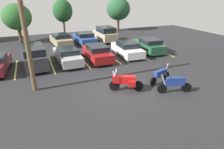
# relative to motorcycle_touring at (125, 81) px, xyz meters

# --- Properties ---
(ground) EXTENTS (44.00, 44.00, 0.10)m
(ground) POSITION_rel_motorcycle_touring_xyz_m (-0.20, 0.07, -0.73)
(ground) COLOR #262628
(motorcycle_touring) EXTENTS (2.03, 1.22, 1.44)m
(motorcycle_touring) POSITION_rel_motorcycle_touring_xyz_m (0.00, 0.00, 0.00)
(motorcycle_touring) COLOR black
(motorcycle_touring) RESTS_ON ground
(motorcycle_second) EXTENTS (2.14, 0.88, 1.26)m
(motorcycle_second) POSITION_rel_motorcycle_touring_xyz_m (2.73, -1.44, -0.08)
(motorcycle_second) COLOR black
(motorcycle_second) RESTS_ON ground
(motorcycle_third) EXTENTS (2.03, 0.85, 1.24)m
(motorcycle_third) POSITION_rel_motorcycle_touring_xyz_m (2.84, 0.19, -0.11)
(motorcycle_third) COLOR black
(motorcycle_third) RESTS_ON ground
(parking_stripes) EXTENTS (17.42, 4.80, 0.01)m
(parking_stripes) POSITION_rel_motorcycle_touring_xyz_m (-0.91, 6.97, -0.67)
(parking_stripes) COLOR #EAE066
(parking_stripes) RESTS_ON ground
(car_charcoal) EXTENTS (2.04, 4.87, 1.87)m
(car_charcoal) POSITION_rel_motorcycle_touring_xyz_m (-5.14, 7.00, 0.27)
(car_charcoal) COLOR #38383D
(car_charcoal) RESTS_ON ground
(car_silver) EXTENTS (1.94, 4.85, 1.39)m
(car_silver) POSITION_rel_motorcycle_touring_xyz_m (-2.35, 6.93, 0.01)
(car_silver) COLOR #B7B7BC
(car_silver) RESTS_ON ground
(car_red) EXTENTS (1.89, 4.56, 1.43)m
(car_red) POSITION_rel_motorcycle_touring_xyz_m (0.37, 6.66, 0.04)
(car_red) COLOR maroon
(car_red) RESTS_ON ground
(car_white) EXTENTS (2.14, 4.68, 1.40)m
(car_white) POSITION_rel_motorcycle_touring_xyz_m (3.65, 6.92, 0.01)
(car_white) COLOR white
(car_white) RESTS_ON ground
(car_green) EXTENTS (2.06, 4.39, 1.47)m
(car_green) POSITION_rel_motorcycle_touring_xyz_m (6.35, 7.18, 0.04)
(car_green) COLOR #235638
(car_green) RESTS_ON ground
(car_far_tan) EXTENTS (2.22, 4.56, 1.41)m
(car_far_tan) POSITION_rel_motorcycle_touring_xyz_m (-1.89, 13.64, 0.04)
(car_far_tan) COLOR tan
(car_far_tan) RESTS_ON ground
(car_far_blue) EXTENTS (2.07, 4.68, 1.43)m
(car_far_blue) POSITION_rel_motorcycle_touring_xyz_m (1.00, 13.44, 0.03)
(car_far_blue) COLOR #2D519E
(car_far_blue) RESTS_ON ground
(car_far_champagne) EXTENTS (2.06, 4.39, 1.90)m
(car_far_champagne) POSITION_rel_motorcycle_touring_xyz_m (3.88, 13.84, 0.26)
(car_far_champagne) COLOR #C1B289
(car_far_champagne) RESTS_ON ground
(utility_pole) EXTENTS (1.80, 0.29, 9.10)m
(utility_pole) POSITION_rel_motorcycle_touring_xyz_m (-5.36, 2.29, 4.00)
(utility_pole) COLOR brown
(utility_pole) RESTS_ON ground
(tree_far_left) EXTENTS (2.75, 2.75, 5.15)m
(tree_far_left) POSITION_rel_motorcycle_touring_xyz_m (-0.48, 19.20, 2.90)
(tree_far_left) COLOR #4C3823
(tree_far_left) RESTS_ON ground
(tree_left) EXTENTS (3.88, 3.88, 5.28)m
(tree_left) POSITION_rel_motorcycle_touring_xyz_m (8.86, 20.67, 2.80)
(tree_left) COLOR #4C3823
(tree_left) RESTS_ON ground
(tree_center) EXTENTS (3.47, 3.47, 4.78)m
(tree_center) POSITION_rel_motorcycle_touring_xyz_m (-6.40, 17.27, 2.49)
(tree_center) COLOR #4C3823
(tree_center) RESTS_ON ground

